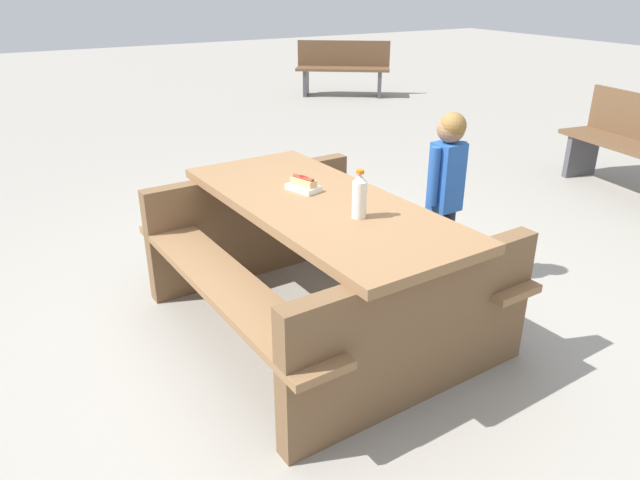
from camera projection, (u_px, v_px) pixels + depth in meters
name	position (u px, v px, depth m)	size (l,w,h in m)	color
ground_plane	(320.00, 324.00, 3.39)	(30.00, 30.00, 0.00)	gray
picnic_table	(320.00, 254.00, 3.21)	(1.89, 1.52, 0.75)	olive
soda_bottle	(359.00, 196.00, 2.82)	(0.07, 0.07, 0.24)	silver
hotdog_tray	(303.00, 185.00, 3.21)	(0.21, 0.16, 0.08)	white
child_in_coat	(447.00, 177.00, 3.58)	(0.17, 0.27, 1.10)	#262633
park_bench_mid	(343.00, 67.00, 9.62)	(1.19, 1.46, 0.85)	brown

